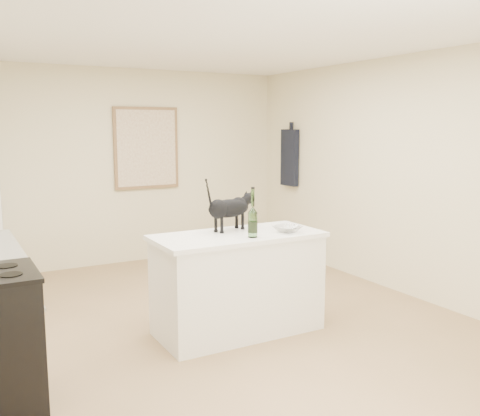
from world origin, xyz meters
name	(u,v)px	position (x,y,z in m)	size (l,w,h in m)	color
floor	(218,326)	(0.00, 0.00, 0.00)	(5.50, 5.50, 0.00)	#987550
ceiling	(216,37)	(0.00, 0.00, 2.60)	(5.50, 5.50, 0.00)	white
wall_back	(125,167)	(0.00, 2.75, 1.30)	(4.50, 4.50, 0.00)	beige
wall_right	(400,176)	(2.25, 0.00, 1.30)	(5.50, 5.50, 0.00)	beige
island_base	(238,285)	(0.10, -0.20, 0.43)	(1.44, 0.67, 0.86)	white
island_top	(238,236)	(0.10, -0.20, 0.88)	(1.50, 0.70, 0.04)	white
artwork_frame	(146,148)	(0.30, 2.72, 1.55)	(0.90, 0.03, 1.10)	brown
artwork_canvas	(147,148)	(0.30, 2.70, 1.55)	(0.82, 0.00, 1.02)	beige
hanging_garment	(290,158)	(2.19, 2.05, 1.40)	(0.08, 0.34, 0.80)	black
black_cat	(229,211)	(0.09, -0.04, 1.08)	(0.53, 0.16, 0.37)	black
wine_bottle	(253,215)	(0.14, -0.39, 1.09)	(0.08, 0.08, 0.38)	#2C6227
glass_bowl	(287,229)	(0.52, -0.36, 0.93)	(0.24, 0.24, 0.06)	silver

